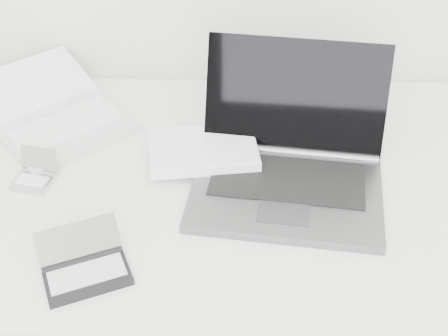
{
  "coord_description": "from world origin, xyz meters",
  "views": [
    {
      "loc": [
        -0.01,
        0.54,
        1.58
      ],
      "look_at": [
        -0.03,
        1.51,
        0.79
      ],
      "focal_mm": 50.0,
      "sensor_mm": 36.0,
      "label": 1
    }
  ],
  "objects_px": {
    "desk": "(238,195)",
    "laptop_large": "(270,161)",
    "palmtop_charcoal": "(85,268)",
    "netbook_open_white": "(58,118)"
  },
  "relations": [
    {
      "from": "desk",
      "to": "laptop_large",
      "type": "height_order",
      "value": "laptop_large"
    },
    {
      "from": "desk",
      "to": "palmtop_charcoal",
      "type": "bearing_deg",
      "value": -134.74
    },
    {
      "from": "palmtop_charcoal",
      "to": "netbook_open_white",
      "type": "bearing_deg",
      "value": 85.28
    },
    {
      "from": "desk",
      "to": "netbook_open_white",
      "type": "xyz_separation_m",
      "value": [
        -0.42,
        0.19,
        0.07
      ]
    },
    {
      "from": "desk",
      "to": "palmtop_charcoal",
      "type": "distance_m",
      "value": 0.39
    },
    {
      "from": "netbook_open_white",
      "to": "palmtop_charcoal",
      "type": "relative_size",
      "value": 2.48
    },
    {
      "from": "netbook_open_white",
      "to": "palmtop_charcoal",
      "type": "height_order",
      "value": "netbook_open_white"
    },
    {
      "from": "laptop_large",
      "to": "netbook_open_white",
      "type": "xyz_separation_m",
      "value": [
        -0.49,
        0.18,
        -0.02
      ]
    },
    {
      "from": "laptop_large",
      "to": "palmtop_charcoal",
      "type": "height_order",
      "value": "laptop_large"
    },
    {
      "from": "palmtop_charcoal",
      "to": "laptop_large",
      "type": "bearing_deg",
      "value": 16.69
    }
  ]
}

